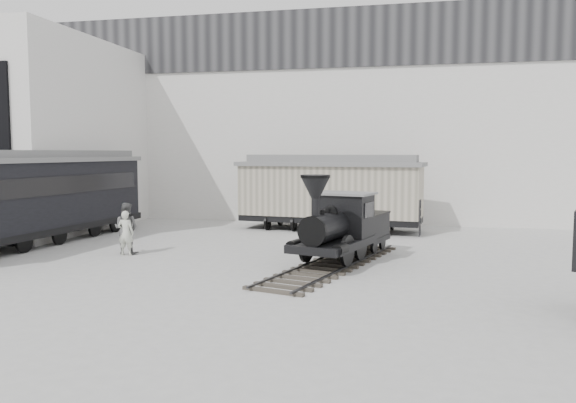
% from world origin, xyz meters
% --- Properties ---
extents(ground, '(90.00, 90.00, 0.00)m').
position_xyz_m(ground, '(0.00, 0.00, 0.00)').
color(ground, '#9E9E9B').
extents(north_wall, '(34.00, 2.51, 11.00)m').
position_xyz_m(north_wall, '(0.00, 14.98, 5.55)').
color(north_wall, silver).
rests_on(north_wall, ground).
extents(west_pavilion, '(7.00, 12.11, 9.00)m').
position_xyz_m(west_pavilion, '(-14.50, 9.96, 4.49)').
color(west_pavilion, silver).
rests_on(west_pavilion, ground).
extents(locomotive, '(3.98, 8.50, 2.94)m').
position_xyz_m(locomotive, '(1.05, 3.37, 1.09)').
color(locomotive, '#403A32').
rests_on(locomotive, ground).
extents(boxcar, '(8.99, 3.69, 3.58)m').
position_xyz_m(boxcar, '(-0.39, 11.18, 1.88)').
color(boxcar, black).
rests_on(boxcar, ground).
extents(passenger_coach, '(3.87, 13.25, 3.50)m').
position_xyz_m(passenger_coach, '(-11.45, 4.27, 1.93)').
color(passenger_coach, black).
rests_on(passenger_coach, ground).
extents(visitor_a, '(0.61, 0.42, 1.62)m').
position_xyz_m(visitor_a, '(-6.64, 3.11, 0.81)').
color(visitor_a, silver).
rests_on(visitor_a, ground).
extents(visitor_b, '(0.92, 0.72, 1.87)m').
position_xyz_m(visitor_b, '(-6.77, 3.38, 0.94)').
color(visitor_b, '#4F4F50').
rests_on(visitor_b, ground).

